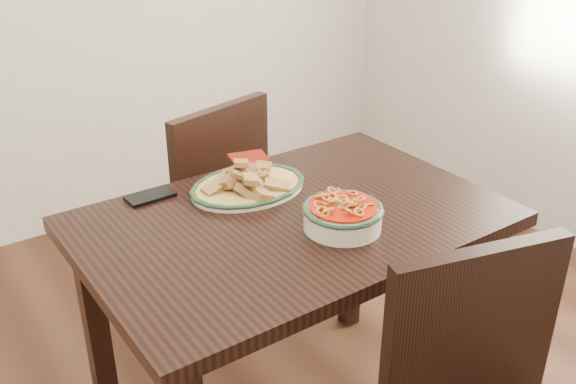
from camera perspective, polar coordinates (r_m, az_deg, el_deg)
dining_table at (r=1.77m, az=0.37°, el=-5.16°), size 1.11×0.74×0.75m
chair_far at (r=2.34m, az=-7.52°, el=-1.03°), size 0.51×0.51×0.89m
fish_plate at (r=1.83m, az=-3.61°, el=1.42°), size 0.34×0.27×0.11m
noodle_bowl at (r=1.64m, az=4.89°, el=-1.88°), size 0.21×0.21×0.08m
smartphone at (r=1.84m, az=-12.15°, el=-0.37°), size 0.13×0.07×0.01m
napkin at (r=2.05m, az=-3.52°, el=3.00°), size 0.14×0.12×0.01m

